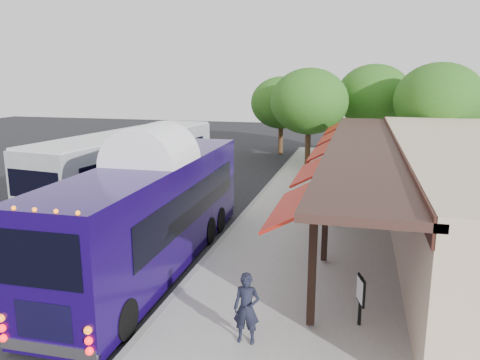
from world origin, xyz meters
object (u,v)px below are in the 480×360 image
Objects in this scene: city_bus at (131,162)px; sign_board at (361,293)px; ped_c at (332,173)px; ped_d at (331,158)px; coach_bus at (153,207)px; ped_a at (247,308)px; ped_b at (325,178)px.

sign_board is (10.89, -9.83, -0.84)m from city_bus.
ped_d reaches higher than ped_c.
coach_bus is at bearing -50.73° from city_bus.
city_bus is (-4.55, 7.34, -0.11)m from coach_bus.
ped_a is at bearing -166.53° from sign_board.
city_bus is 6.46× the size of ped_d.
ped_b is at bearing 82.08° from sign_board.
city_bus reaches higher than ped_b.
ped_b is 1.52× the size of sign_board.
sign_board is at bearing 83.13° from ped_d.
ped_b is (0.69, 13.32, 0.11)m from ped_a.
ped_c is (4.85, 11.46, -1.00)m from coach_bus.
ped_d is at bearing 72.42° from coach_bus.
coach_bus is 12.48m from ped_c.
city_bus is 6.78× the size of ped_b.
city_bus is 10.28× the size of sign_board.
city_bus reaches higher than sign_board.
coach_bus is 0.90× the size of city_bus.
ped_a is 19.01m from ped_d.
ped_b is 0.95× the size of ped_d.
ped_c is at bearing 81.90° from ped_d.
ped_d is (9.11, 7.80, -0.70)m from city_bus.
ped_b reaches higher than sign_board.
coach_bus is at bearing 134.74° from ped_a.
ped_c is at bearing 66.23° from coach_bus.
sign_board is (1.71, -11.96, -0.10)m from ped_b.
coach_bus is 15.83m from ped_d.
coach_bus is at bearing 76.71° from ped_b.
coach_bus reaches higher than city_bus.
ped_d is (0.63, 19.00, 0.16)m from ped_a.
ped_a is 13.34m from ped_b.
ped_a is 1.05× the size of ped_c.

